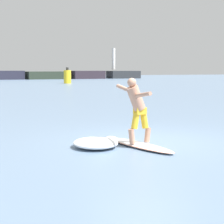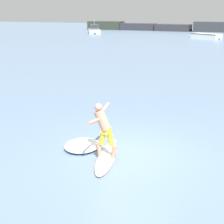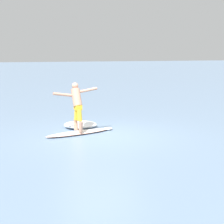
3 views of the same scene
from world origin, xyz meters
name	(u,v)px [view 1 (image 1 of 3)]	position (x,y,z in m)	size (l,w,h in m)	color
ground_plane	(146,141)	(0.00, 0.00, 0.00)	(200.00, 200.00, 0.00)	slate
surfboard	(138,145)	(-0.52, -0.56, 0.05)	(0.99, 2.47, 0.23)	white
surfer	(137,105)	(-0.60, -0.60, 1.00)	(0.68, 1.50, 1.55)	tan
channel_marker_buoy	(67,77)	(9.77, 39.20, 0.89)	(0.95, 0.95, 2.09)	yellow
wave_foam_at_tail	(96,143)	(-1.49, -0.22, 0.11)	(1.22, 1.30, 0.22)	white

